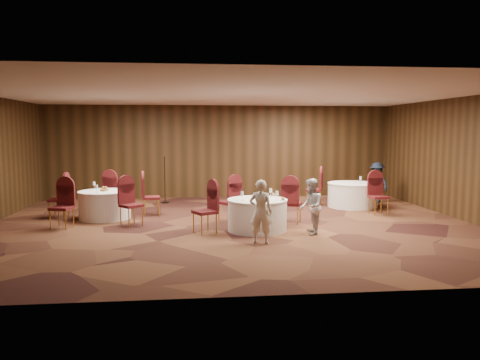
{
  "coord_description": "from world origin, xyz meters",
  "views": [
    {
      "loc": [
        -1.01,
        -11.32,
        2.32
      ],
      "look_at": [
        0.2,
        0.2,
        1.1
      ],
      "focal_mm": 35.0,
      "sensor_mm": 36.0,
      "label": 1
    }
  ],
  "objects": [
    {
      "name": "tabletop_left",
      "position": [
        -3.3,
        1.23,
        0.82
      ],
      "size": [
        0.83,
        0.83,
        0.22
      ],
      "color": "silver",
      "rests_on": "table_left"
    },
    {
      "name": "tabletop_right",
      "position": [
        4.06,
        2.19,
        0.9
      ],
      "size": [
        0.08,
        0.08,
        0.22
      ],
      "color": "silver",
      "rests_on": "table_right"
    },
    {
      "name": "table_main",
      "position": [
        0.51,
        -0.68,
        0.38
      ],
      "size": [
        1.39,
        1.39,
        0.74
      ],
      "color": "white",
      "rests_on": "ground"
    },
    {
      "name": "chairs_left",
      "position": [
        -3.3,
        1.19,
        0.5
      ],
      "size": [
        3.01,
        3.0,
        1.0
      ],
      "color": "#3A0B14",
      "rests_on": "ground"
    },
    {
      "name": "man_c",
      "position": [
        5.0,
        3.23,
        0.65
      ],
      "size": [
        0.82,
        0.97,
        1.31
      ],
      "primitive_type": "imported",
      "rotation": [
        0.0,
        0.0,
        5.19
      ],
      "color": "black",
      "rests_on": "ground"
    },
    {
      "name": "tabletop_main",
      "position": [
        0.73,
        -0.81,
        0.84
      ],
      "size": [
        1.04,
        1.07,
        0.22
      ],
      "color": "silver",
      "rests_on": "table_main"
    },
    {
      "name": "room_shell",
      "position": [
        0.0,
        0.0,
        1.96
      ],
      "size": [
        12.0,
        12.0,
        12.0
      ],
      "color": "silver",
      "rests_on": "ground"
    },
    {
      "name": "table_right",
      "position": [
        3.9,
        2.41,
        0.38
      ],
      "size": [
        1.52,
        1.52,
        0.74
      ],
      "color": "white",
      "rests_on": "ground"
    },
    {
      "name": "ground",
      "position": [
        0.0,
        0.0,
        0.0
      ],
      "size": [
        12.0,
        12.0,
        0.0
      ],
      "primitive_type": "plane",
      "color": "black",
      "rests_on": "ground"
    },
    {
      "name": "table_left",
      "position": [
        -3.29,
        1.22,
        0.38
      ],
      "size": [
        1.36,
        1.36,
        0.74
      ],
      "color": "white",
      "rests_on": "ground"
    },
    {
      "name": "chairs_main",
      "position": [
        0.25,
        -0.05,
        0.5
      ],
      "size": [
        2.91,
        2.08,
        1.0
      ],
      "color": "#3A0B14",
      "rests_on": "ground"
    },
    {
      "name": "woman_a",
      "position": [
        0.41,
        -1.93,
        0.66
      ],
      "size": [
        0.56,
        0.46,
        1.33
      ],
      "primitive_type": "imported",
      "rotation": [
        0.0,
        0.0,
        2.81
      ],
      "color": "silver",
      "rests_on": "ground"
    },
    {
      "name": "chairs_right",
      "position": [
        3.49,
        1.98,
        0.5
      ],
      "size": [
        1.98,
        2.41,
        1.0
      ],
      "color": "#3A0B14",
      "rests_on": "ground"
    },
    {
      "name": "mic_stand",
      "position": [
        -1.86,
        3.82,
        0.43
      ],
      "size": [
        0.24,
        0.24,
        1.5
      ],
      "color": "black",
      "rests_on": "ground"
    },
    {
      "name": "woman_b",
      "position": [
        1.66,
        -1.19,
        0.63
      ],
      "size": [
        0.56,
        0.68,
        1.26
      ],
      "primitive_type": "imported",
      "rotation": [
        0.0,
        0.0,
        4.57
      ],
      "color": "silver",
      "rests_on": "ground"
    }
  ]
}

